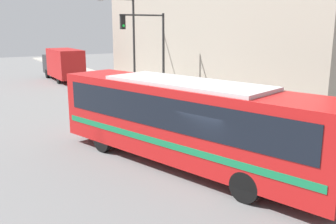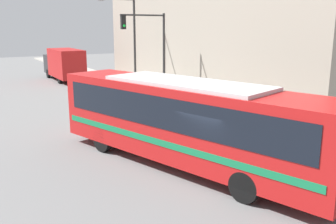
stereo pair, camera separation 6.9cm
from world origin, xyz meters
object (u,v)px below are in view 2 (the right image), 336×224
Objects in this scene: fire_hydrant at (226,116)px; street_lamp at (130,36)px; city_bus at (185,118)px; parking_meter at (185,93)px; pedestrian_near_corner at (183,88)px; traffic_light_pole at (150,42)px; delivery_truck at (64,63)px.

fire_hydrant is 0.09× the size of street_lamp.
parking_meter is (5.33, 8.25, -0.81)m from city_bus.
parking_meter is 2.65m from pedestrian_near_corner.
traffic_light_pole is at bearing 106.59° from parking_meter.
city_bus reaches higher than pedestrian_near_corner.
parking_meter is at bearing -88.72° from street_lamp.
delivery_truck is at bearing 97.95° from fire_hydrant.
pedestrian_near_corner reaches higher than parking_meter.
delivery_truck reaches higher than parking_meter.
delivery_truck is at bearing 67.91° from city_bus.
pedestrian_near_corner is (4.33, -15.15, -0.67)m from delivery_truck.
traffic_light_pole is at bearing 162.16° from pedestrian_near_corner.
street_lamp reaches higher than pedestrian_near_corner.
traffic_light_pole is at bearing 51.56° from city_bus.
delivery_truck is 21.85m from fire_hydrant.
city_bus is at bearing -95.14° from delivery_truck.
city_bus is 2.04× the size of traffic_light_pole.
delivery_truck is 15.77m from pedestrian_near_corner.
fire_hydrant is at bearing -89.16° from street_lamp.
parking_meter is (0.90, -3.01, -3.11)m from traffic_light_pole.
city_bus is 1.56× the size of delivery_truck.
fire_hydrant is at bearing -90.00° from parking_meter.
delivery_truck is 11.71× the size of fire_hydrant.
delivery_truck is at bearing 98.36° from traffic_light_pole.
delivery_truck is 14.81m from traffic_light_pole.
delivery_truck is at bearing 106.62° from street_lamp.
parking_meter is 0.20× the size of street_lamp.
pedestrian_near_corner is at bearing -17.84° from traffic_light_pole.
street_lamp is at bearing 104.79° from pedestrian_near_corner.
delivery_truck is (2.31, 25.70, -0.24)m from city_bus.
city_bus is 6.87m from fire_hydrant.
traffic_light_pole reaches higher than city_bus.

